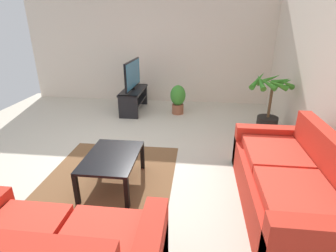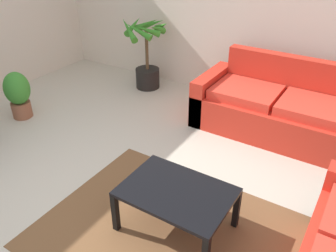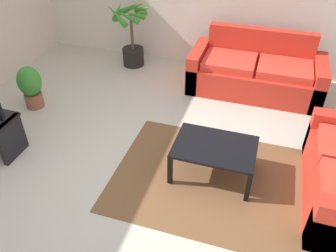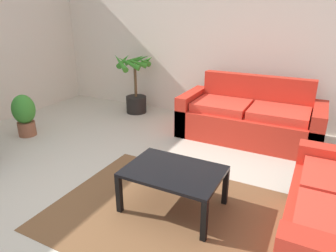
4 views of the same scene
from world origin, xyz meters
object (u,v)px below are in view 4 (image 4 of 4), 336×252
at_px(couch_main, 249,119).
at_px(potted_plant_small, 24,114).
at_px(potted_palm, 135,86).
at_px(coffee_table, 174,175).

distance_m(couch_main, potted_plant_small, 3.40).
distance_m(potted_palm, potted_plant_small, 1.95).
xyz_separation_m(couch_main, coffee_table, (-0.24, -2.07, 0.06)).
bearing_deg(potted_plant_small, coffee_table, -12.06).
relative_size(coffee_table, potted_palm, 0.81).
bearing_deg(potted_palm, coffee_table, -50.18).
bearing_deg(potted_palm, potted_plant_small, -117.06).
xyz_separation_m(couch_main, potted_palm, (-2.18, 0.26, 0.21)).
xyz_separation_m(coffee_table, potted_palm, (-1.94, 2.33, 0.15)).
height_order(couch_main, potted_plant_small, couch_main).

